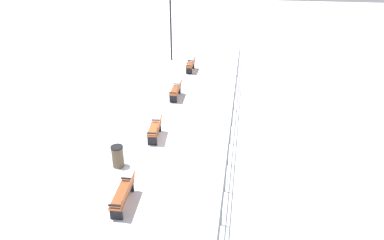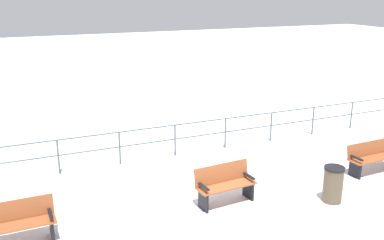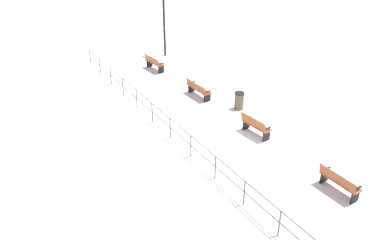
% 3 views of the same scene
% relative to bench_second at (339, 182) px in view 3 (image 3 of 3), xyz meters
% --- Properties ---
extents(ground_plane, '(80.00, 80.00, 0.00)m').
position_rel_bench_second_xyz_m(ground_plane, '(-0.00, 4.56, -0.46)').
color(ground_plane, white).
rests_on(ground_plane, ground).
extents(bench_second, '(0.53, 1.52, 0.87)m').
position_rel_bench_second_xyz_m(bench_second, '(0.00, 0.00, 0.00)').
color(bench_second, brown).
rests_on(bench_second, ground).
extents(bench_third, '(0.63, 1.47, 0.91)m').
position_rel_bench_second_xyz_m(bench_third, '(0.06, 4.55, 0.02)').
color(bench_third, brown).
rests_on(bench_third, ground).
extents(bench_fourth, '(0.56, 1.65, 0.83)m').
position_rel_bench_second_xyz_m(bench_fourth, '(0.05, 9.11, -0.01)').
color(bench_fourth, brown).
rests_on(bench_fourth, ground).
extents(bench_fifth, '(0.63, 1.55, 0.87)m').
position_rel_bench_second_xyz_m(bench_fifth, '(-0.17, 13.67, 0.01)').
color(bench_fifth, brown).
rests_on(bench_fifth, ground).
extents(lamppost_middle, '(0.25, 0.99, 4.76)m').
position_rel_bench_second_xyz_m(lamppost_middle, '(1.63, 15.63, 2.55)').
color(lamppost_middle, black).
rests_on(lamppost_middle, ground).
extents(waterfront_railing, '(0.05, 23.59, 0.99)m').
position_rel_bench_second_xyz_m(waterfront_railing, '(-3.18, 4.56, 0.20)').
color(waterfront_railing, '#4C5156').
rests_on(waterfront_railing, ground).
extents(trash_bin, '(0.48, 0.48, 0.87)m').
position_rel_bench_second_xyz_m(trash_bin, '(1.01, 6.91, -0.02)').
color(trash_bin, brown).
rests_on(trash_bin, ground).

